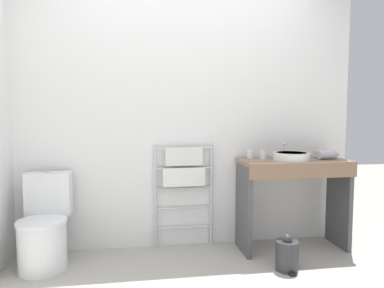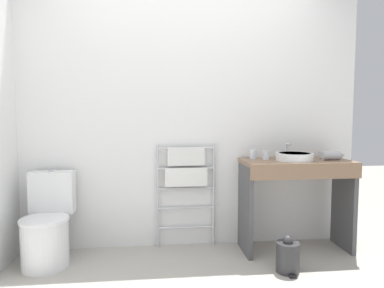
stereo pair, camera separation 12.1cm
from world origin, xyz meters
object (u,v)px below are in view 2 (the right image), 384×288
at_px(cup_near_wall, 253,154).
at_px(cup_near_edge, 266,155).
at_px(sink_basin, 294,156).
at_px(hair_dryer, 331,155).
at_px(toilet, 47,228).
at_px(towel_radiator, 186,176).
at_px(trash_bin, 288,256).

xyz_separation_m(cup_near_wall, cup_near_edge, (0.10, -0.06, -0.00)).
bearing_deg(sink_basin, hair_dryer, 2.18).
bearing_deg(toilet, hair_dryer, 1.08).
xyz_separation_m(towel_radiator, cup_near_wall, (0.62, -0.07, 0.20)).
height_order(toilet, trash_bin, toilet).
xyz_separation_m(towel_radiator, hair_dryer, (1.31, -0.20, 0.20)).
xyz_separation_m(cup_near_edge, trash_bin, (0.03, -0.49, -0.75)).
bearing_deg(hair_dryer, cup_near_edge, 173.01).
bearing_deg(trash_bin, towel_radiator, 140.61).
distance_m(toilet, towel_radiator, 1.26).
distance_m(cup_near_wall, cup_near_edge, 0.12).
height_order(toilet, hair_dryer, hair_dryer).
xyz_separation_m(sink_basin, cup_near_edge, (-0.24, 0.09, 0.01)).
relative_size(sink_basin, hair_dryer, 1.57).
bearing_deg(sink_basin, cup_near_edge, 159.93).
bearing_deg(trash_bin, toilet, 169.27).
relative_size(toilet, towel_radiator, 0.78).
distance_m(sink_basin, cup_near_wall, 0.37).
bearing_deg(sink_basin, cup_near_wall, 155.96).
height_order(towel_radiator, trash_bin, towel_radiator).
relative_size(towel_radiator, hair_dryer, 4.62).
relative_size(cup_near_wall, hair_dryer, 0.42).
relative_size(toilet, sink_basin, 2.30).
bearing_deg(towel_radiator, trash_bin, -39.39).
bearing_deg(trash_bin, sink_basin, 62.82).
bearing_deg(toilet, cup_near_wall, 5.81).
height_order(towel_radiator, sink_basin, towel_radiator).
distance_m(sink_basin, cup_near_edge, 0.25).
bearing_deg(cup_near_wall, toilet, -174.19).
bearing_deg(cup_near_edge, towel_radiator, 169.77).
distance_m(cup_near_edge, trash_bin, 0.89).
distance_m(towel_radiator, cup_near_edge, 0.76).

